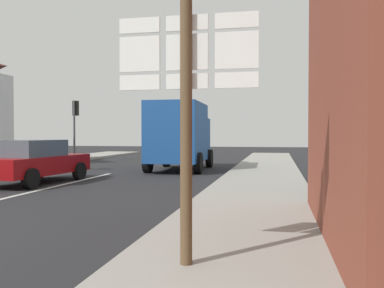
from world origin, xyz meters
TOP-DOWN VIEW (x-y plane):
  - ground_plane at (0.00, 10.00)m, footprint 80.00×80.00m
  - sidewalk_right at (6.36, 8.00)m, footprint 2.89×44.00m
  - lane_centre_stripe at (0.00, 6.00)m, footprint 0.16×12.00m
  - sedan_far at (-1.16, 8.30)m, footprint 2.23×4.33m
  - delivery_truck at (2.51, 14.19)m, footprint 2.59×5.05m
  - route_sign_post at (5.85, 0.50)m, footprint 1.66×0.14m
  - traffic_light_far_left at (-5.22, 19.05)m, footprint 0.30×0.49m

SIDE VIEW (x-z plane):
  - ground_plane at x=0.00m, z-range 0.00..0.00m
  - lane_centre_stripe at x=0.00m, z-range 0.00..0.01m
  - sidewalk_right at x=6.36m, z-range 0.00..0.14m
  - sedan_far at x=-1.16m, z-range 0.03..1.50m
  - delivery_truck at x=2.51m, z-range 0.13..3.18m
  - route_sign_post at x=5.85m, z-range 0.40..3.60m
  - traffic_light_far_left at x=-5.22m, z-range 0.89..4.59m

